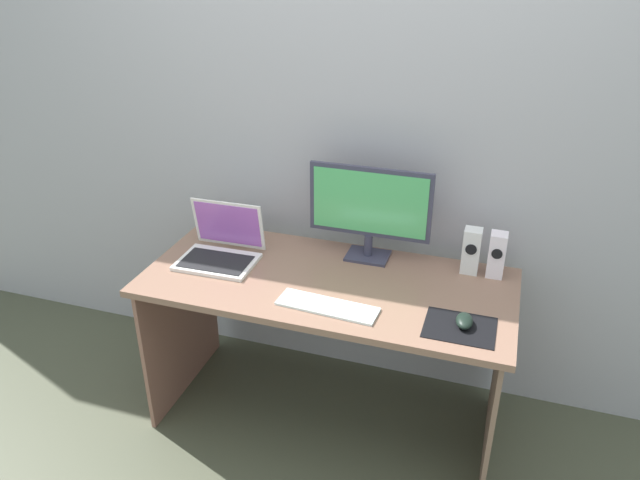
# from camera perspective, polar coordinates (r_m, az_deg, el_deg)

# --- Properties ---
(ground_plane) EXTENTS (8.00, 8.00, 0.00)m
(ground_plane) POSITION_cam_1_polar(r_m,az_deg,el_deg) (2.88, 0.59, -16.06)
(ground_plane) COLOR #454837
(wall_back) EXTENTS (6.00, 0.04, 2.50)m
(wall_back) POSITION_cam_1_polar(r_m,az_deg,el_deg) (2.61, 3.60, 11.06)
(wall_back) COLOR #A8A5AD
(wall_back) RESTS_ON ground_plane
(desk) EXTENTS (1.49, 0.67, 0.71)m
(desk) POSITION_cam_1_polar(r_m,az_deg,el_deg) (2.52, 0.65, -6.51)
(desk) COLOR #896351
(desk) RESTS_ON ground_plane
(monitor) EXTENTS (0.52, 0.14, 0.41)m
(monitor) POSITION_cam_1_polar(r_m,az_deg,el_deg) (2.52, 4.68, 2.99)
(monitor) COLOR #363549
(monitor) RESTS_ON desk
(speaker_right) EXTENTS (0.07, 0.07, 0.19)m
(speaker_right) POSITION_cam_1_polar(r_m,az_deg,el_deg) (2.53, 16.26, -1.34)
(speaker_right) COLOR white
(speaker_right) RESTS_ON desk
(speaker_near_monitor) EXTENTS (0.07, 0.07, 0.19)m
(speaker_near_monitor) POSITION_cam_1_polar(r_m,az_deg,el_deg) (2.53, 14.01, -0.98)
(speaker_near_monitor) COLOR silver
(speaker_near_monitor) RESTS_ON desk
(laptop) EXTENTS (0.33, 0.27, 0.24)m
(laptop) POSITION_cam_1_polar(r_m,az_deg,el_deg) (2.61, -9.30, -0.84)
(laptop) COLOR white
(laptop) RESTS_ON desk
(fishbowl) EXTENTS (0.16, 0.16, 0.16)m
(fishbowl) POSITION_cam_1_polar(r_m,az_deg,el_deg) (2.78, -7.86, 1.64)
(fishbowl) COLOR silver
(fishbowl) RESTS_ON desk
(keyboard_external) EXTENTS (0.39, 0.14, 0.01)m
(keyboard_external) POSITION_cam_1_polar(r_m,az_deg,el_deg) (2.27, 0.70, -6.25)
(keyboard_external) COLOR white
(keyboard_external) RESTS_ON desk
(mousepad) EXTENTS (0.25, 0.20, 0.00)m
(mousepad) POSITION_cam_1_polar(r_m,az_deg,el_deg) (2.22, 12.98, -7.99)
(mousepad) COLOR black
(mousepad) RESTS_ON desk
(mouse) EXTENTS (0.07, 0.11, 0.04)m
(mouse) POSITION_cam_1_polar(r_m,az_deg,el_deg) (2.23, 13.39, -7.39)
(mouse) COLOR black
(mouse) RESTS_ON mousepad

